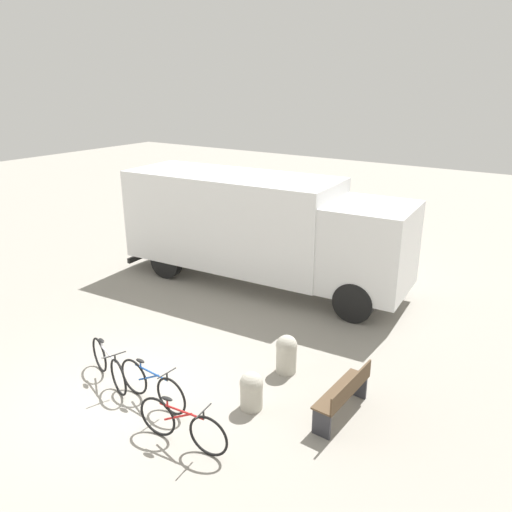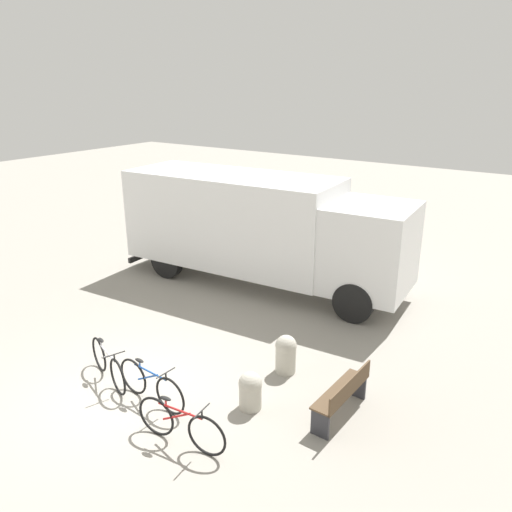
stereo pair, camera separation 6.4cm
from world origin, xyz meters
name	(u,v)px [view 1 (the left image)]	position (x,y,z in m)	size (l,w,h in m)	color
ground_plane	(130,392)	(0.00, 0.00, 0.00)	(60.00, 60.00, 0.00)	gray
delivery_truck	(258,225)	(-1.04, 6.06, 1.78)	(8.69, 2.98, 3.19)	white
park_bench	(345,393)	(3.77, 1.64, 0.49)	(0.46, 1.53, 0.85)	brown
bicycle_near	(108,365)	(-0.61, 0.02, 0.39)	(1.68, 0.68, 0.83)	black
bicycle_middle	(152,385)	(0.62, 0.00, 0.39)	(1.77, 0.44, 0.83)	black
bicycle_far	(182,425)	(1.86, -0.54, 0.39)	(1.76, 0.44, 0.83)	black
bollard_near_bench	(251,390)	(2.24, 0.92, 0.38)	(0.44, 0.44, 0.74)	#B2AD9E
bollard_far_bench	(286,353)	(2.15, 2.33, 0.44)	(0.45, 0.45, 0.83)	#B2AD9E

